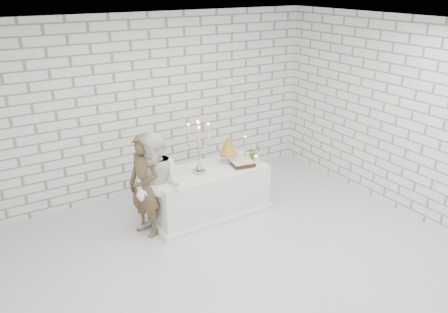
% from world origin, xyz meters
% --- Properties ---
extents(ground, '(6.00, 5.00, 0.01)m').
position_xyz_m(ground, '(0.00, 0.00, 0.00)').
color(ground, silver).
rests_on(ground, ground).
extents(ceiling, '(6.00, 5.00, 0.01)m').
position_xyz_m(ceiling, '(0.00, 0.00, 3.00)').
color(ceiling, white).
rests_on(ceiling, ground).
extents(wall_back, '(6.00, 0.01, 3.00)m').
position_xyz_m(wall_back, '(0.00, 2.50, 1.50)').
color(wall_back, white).
rests_on(wall_back, ground).
extents(wall_front, '(6.00, 0.01, 3.00)m').
position_xyz_m(wall_front, '(0.00, -2.50, 1.50)').
color(wall_front, white).
rests_on(wall_front, ground).
extents(wall_right, '(0.01, 5.00, 3.00)m').
position_xyz_m(wall_right, '(3.00, 0.00, 1.50)').
color(wall_right, white).
rests_on(wall_right, ground).
extents(cake_table, '(1.80, 0.80, 0.75)m').
position_xyz_m(cake_table, '(0.33, 1.22, 0.38)').
color(cake_table, white).
rests_on(cake_table, ground).
extents(groom, '(0.54, 0.65, 1.52)m').
position_xyz_m(groom, '(-0.74, 1.18, 0.76)').
color(groom, '#453323').
rests_on(groom, ground).
extents(bride, '(0.91, 0.96, 1.56)m').
position_xyz_m(bride, '(-0.61, 1.02, 0.78)').
color(bride, white).
rests_on(bride, ground).
extents(candelabra, '(0.42, 0.42, 0.82)m').
position_xyz_m(candelabra, '(0.14, 1.18, 1.16)').
color(candelabra, '#A7A6B1').
rests_on(candelabra, cake_table).
extents(croquembouche, '(0.34, 0.34, 0.45)m').
position_xyz_m(croquembouche, '(0.73, 1.29, 0.98)').
color(croquembouche, '#BA8530').
rests_on(croquembouche, cake_table).
extents(chocolate_cake, '(0.37, 0.29, 0.08)m').
position_xyz_m(chocolate_cake, '(0.85, 1.05, 0.79)').
color(chocolate_cake, black).
rests_on(chocolate_cake, cake_table).
extents(pillar_candle, '(0.08, 0.08, 0.12)m').
position_xyz_m(pillar_candle, '(1.09, 1.04, 0.81)').
color(pillar_candle, white).
rests_on(pillar_candle, cake_table).
extents(extra_taper, '(0.06, 0.06, 0.32)m').
position_xyz_m(extra_taper, '(1.12, 1.40, 0.91)').
color(extra_taper, beige).
rests_on(extra_taper, cake_table).
extents(flowers, '(0.28, 0.27, 0.25)m').
position_xyz_m(flowers, '(1.12, 1.15, 0.88)').
color(flowers, '#48763D').
rests_on(flowers, cake_table).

